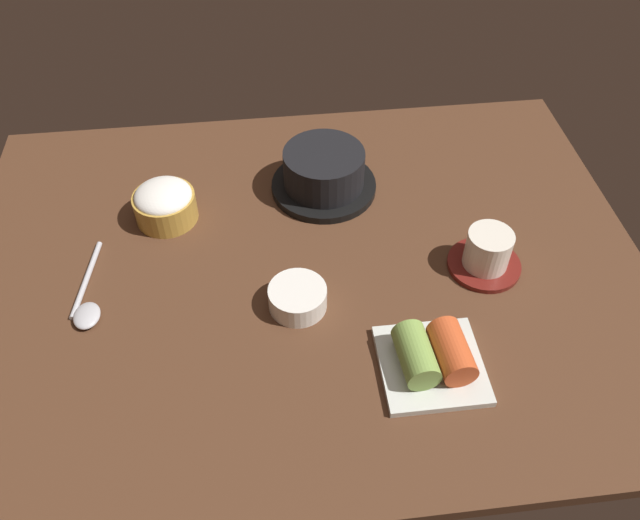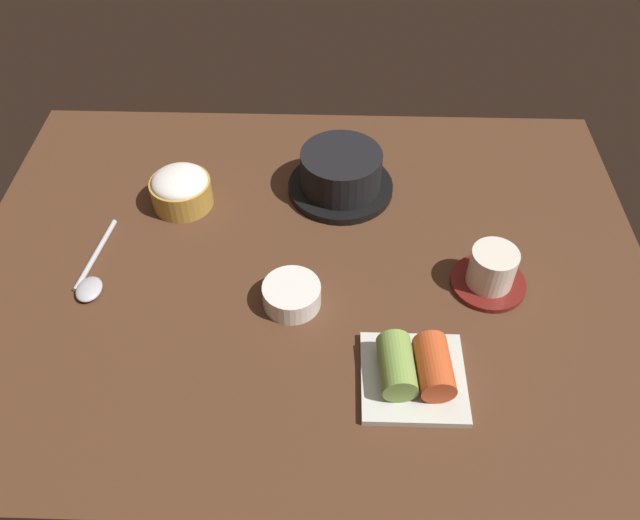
# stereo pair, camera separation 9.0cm
# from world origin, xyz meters

# --- Properties ---
(dining_table) EXTENTS (1.00, 0.76, 0.02)m
(dining_table) POSITION_xyz_m (0.00, 0.00, 0.01)
(dining_table) COLOR #4C2D1C
(dining_table) RESTS_ON ground
(stone_pot) EXTENTS (0.17, 0.17, 0.07)m
(stone_pot) POSITION_xyz_m (0.05, 0.17, 0.06)
(stone_pot) COLOR black
(stone_pot) RESTS_ON dining_table
(rice_bowl) EXTENTS (0.10, 0.10, 0.06)m
(rice_bowl) POSITION_xyz_m (-0.20, 0.13, 0.05)
(rice_bowl) COLOR #B78C38
(rice_bowl) RESTS_ON dining_table
(tea_cup_with_saucer) EXTENTS (0.11, 0.11, 0.06)m
(tea_cup_with_saucer) POSITION_xyz_m (0.26, -0.03, 0.05)
(tea_cup_with_saucer) COLOR maroon
(tea_cup_with_saucer) RESTS_ON dining_table
(banchan_cup_center) EXTENTS (0.08, 0.08, 0.03)m
(banchan_cup_center) POSITION_xyz_m (-0.02, -0.07, 0.04)
(banchan_cup_center) COLOR white
(banchan_cup_center) RESTS_ON dining_table
(kimchi_plate) EXTENTS (0.13, 0.13, 0.05)m
(kimchi_plate) POSITION_xyz_m (0.14, -0.19, 0.04)
(kimchi_plate) COLOR silver
(kimchi_plate) RESTS_ON dining_table
(spoon) EXTENTS (0.04, 0.17, 0.01)m
(spoon) POSITION_xyz_m (-0.31, -0.04, 0.03)
(spoon) COLOR #B7B7BC
(spoon) RESTS_ON dining_table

